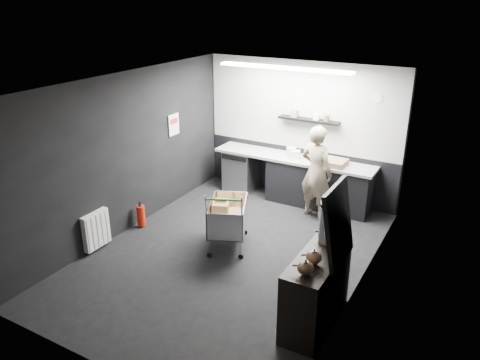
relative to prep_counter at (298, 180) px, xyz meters
The scene contains 22 objects.
floor 2.47m from the prep_counter, 93.20° to the right, with size 5.50×5.50×0.00m, color black.
ceiling 3.30m from the prep_counter, 93.20° to the right, with size 5.50×5.50×0.00m, color beige.
wall_back 0.96m from the prep_counter, 112.30° to the left, with size 5.50×5.50×0.00m, color black.
wall_front 5.25m from the prep_counter, 91.50° to the right, with size 5.50×5.50×0.00m, color black.
wall_left 3.35m from the prep_counter, 131.43° to the right, with size 5.50×5.50×0.00m, color black.
wall_right 3.18m from the prep_counter, 52.38° to the right, with size 5.50×5.50×0.00m, color black.
kitchen_wall_panel 1.43m from the prep_counter, 113.58° to the left, with size 3.95×0.02×1.70m, color beige.
dado_panel 0.34m from the prep_counter, 113.58° to the left, with size 3.95×0.02×1.00m, color black.
floating_shelf 1.18m from the prep_counter, 72.13° to the left, with size 1.20×0.22×0.04m, color black.
wall_clock 2.13m from the prep_counter, 13.36° to the left, with size 0.20×0.20×0.03m, color white.
poster 2.63m from the prep_counter, 152.11° to the right, with size 0.02×0.30×0.40m, color white.
poster_red_band 2.66m from the prep_counter, 152.05° to the right, with size 0.01×0.22×0.10m, color red.
radiator 3.92m from the prep_counter, 122.01° to the right, with size 0.10×0.50×0.60m, color white.
ceiling_strip 2.29m from the prep_counter, 103.37° to the right, with size 2.40×0.20×0.04m, color white.
prep_counter is the anchor object (origin of this frame).
person 0.79m from the prep_counter, 41.31° to the right, with size 0.63×0.41×1.73m, color beige.
shopping_cart 2.21m from the prep_counter, 98.20° to the right, with size 0.93×1.18×1.06m.
sideboard 3.65m from the prep_counter, 63.60° to the right, with size 0.53×1.25×1.87m.
fire_extinguisher 3.09m from the prep_counter, 130.06° to the right, with size 0.14×0.14×0.47m.
cardboard_box 0.82m from the prep_counter, ahead, with size 0.54×0.41×0.11m, color #916E4D.
pink_tub 0.57m from the prep_counter, behind, with size 0.19×0.19×0.19m, color silver.
white_container 0.53m from the prep_counter, 146.51° to the right, with size 0.18×0.14×0.16m, color white.
Camera 1 is at (3.29, -5.53, 3.86)m, focal length 35.00 mm.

